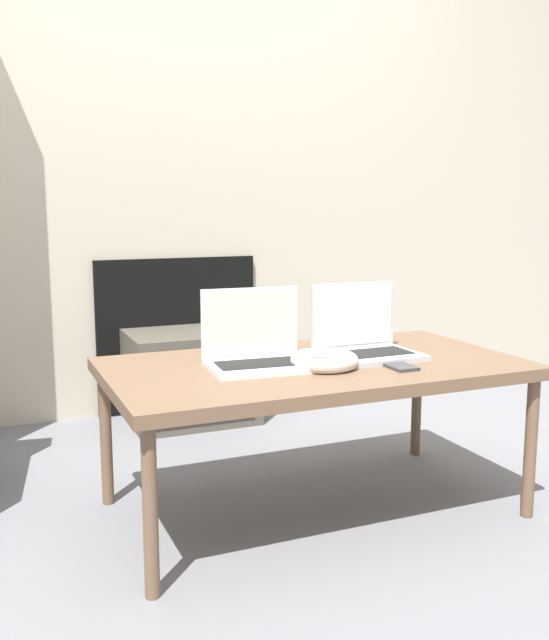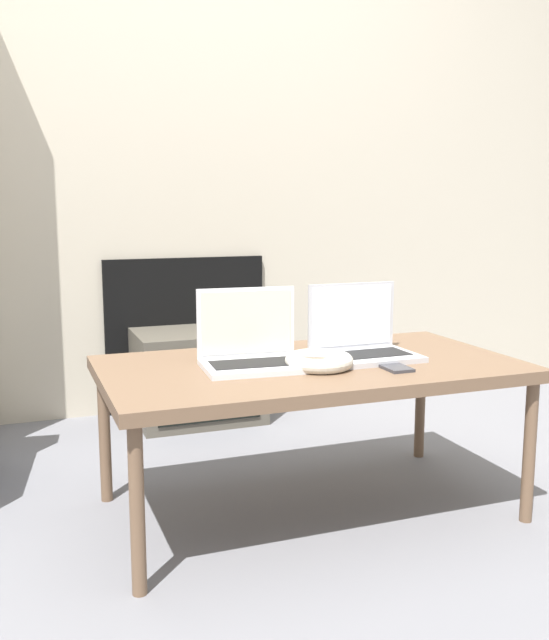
# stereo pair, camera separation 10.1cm
# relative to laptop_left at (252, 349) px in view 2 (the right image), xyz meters

# --- Properties ---
(ground_plane) EXTENTS (14.00, 14.00, 0.00)m
(ground_plane) POSITION_rel_laptop_left_xyz_m (0.17, -0.41, -0.51)
(ground_plane) COLOR slate
(wall_back) EXTENTS (7.00, 0.08, 2.60)m
(wall_back) POSITION_rel_laptop_left_xyz_m (0.17, 1.24, 0.78)
(wall_back) COLOR #B7AD99
(wall_back) RESTS_ON ground_plane
(table) EXTENTS (1.21, 0.66, 0.46)m
(table) POSITION_rel_laptop_left_xyz_m (0.17, -0.02, -0.08)
(table) COLOR brown
(table) RESTS_ON ground_plane
(laptop_left) EXTENTS (0.31, 0.24, 0.22)m
(laptop_left) POSITION_rel_laptop_left_xyz_m (0.00, 0.00, 0.00)
(laptop_left) COLOR silver
(laptop_left) RESTS_ON table
(laptop_right) EXTENTS (0.30, 0.22, 0.22)m
(laptop_right) POSITION_rel_laptop_left_xyz_m (0.35, 0.00, 0.00)
(laptop_right) COLOR #B2B2B7
(laptop_right) RESTS_ON table
(headphones) EXTENTS (0.19, 0.19, 0.04)m
(headphones) POSITION_rel_laptop_left_xyz_m (0.17, -0.09, -0.03)
(headphones) COLOR beige
(headphones) RESTS_ON table
(phone) EXTENTS (0.07, 0.14, 0.01)m
(phone) POSITION_rel_laptop_left_xyz_m (0.37, -0.17, -0.04)
(phone) COLOR #333338
(phone) RESTS_ON table
(tv) EXTENTS (0.52, 0.38, 0.39)m
(tv) POSITION_rel_laptop_left_xyz_m (0.09, 1.00, -0.31)
(tv) COLOR #4C473D
(tv) RESTS_ON ground_plane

